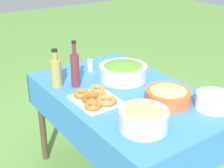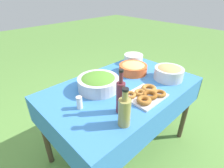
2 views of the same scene
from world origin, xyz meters
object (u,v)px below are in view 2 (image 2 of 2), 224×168
plate_stack (133,59)px  bread_bowl (169,72)px  donut_platter (146,95)px  olive_oil_bottle (124,111)px  salad_bowl (98,82)px  wine_bottle (121,96)px  pasta_bowl (133,68)px

plate_stack → bread_bowl: bread_bowl is taller
donut_platter → bread_bowl: (0.41, 0.04, 0.04)m
olive_oil_bottle → salad_bowl: bearing=69.6°
salad_bowl → wine_bottle: wine_bottle is taller
donut_platter → pasta_bowl: bearing=53.2°
plate_stack → salad_bowl: bearing=-165.5°
plate_stack → bread_bowl: 0.49m
salad_bowl → plate_stack: size_ratio=1.65×
olive_oil_bottle → bread_bowl: (0.76, 0.13, -0.04)m
salad_bowl → olive_oil_bottle: olive_oil_bottle is taller
salad_bowl → donut_platter: (0.19, -0.36, -0.04)m
pasta_bowl → donut_platter: size_ratio=0.85×
salad_bowl → plate_stack: bearing=14.5°
pasta_bowl → bread_bowl: bearing=-66.3°
olive_oil_bottle → bread_bowl: size_ratio=1.00×
salad_bowl → plate_stack: 0.68m
plate_stack → bread_bowl: size_ratio=0.78×
wine_bottle → pasta_bowl: bearing=32.3°
olive_oil_bottle → wine_bottle: size_ratio=0.82×
olive_oil_bottle → bread_bowl: olive_oil_bottle is taller
pasta_bowl → donut_platter: pasta_bowl is taller
olive_oil_bottle → wine_bottle: bearing=54.3°
donut_platter → olive_oil_bottle: bearing=-165.6°
salad_bowl → bread_bowl: size_ratio=1.30×
salad_bowl → bread_bowl: bread_bowl is taller
pasta_bowl → olive_oil_bottle: 0.77m
olive_oil_bottle → pasta_bowl: bearing=35.9°
salad_bowl → olive_oil_bottle: size_ratio=1.30×
salad_bowl → wine_bottle: size_ratio=1.07×
salad_bowl → donut_platter: bearing=-62.4°
wine_bottle → bread_bowl: (0.68, 0.03, -0.06)m
plate_stack → wine_bottle: 0.91m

